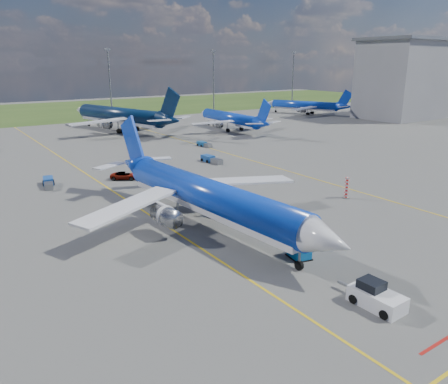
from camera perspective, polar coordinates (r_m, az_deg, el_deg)
ground at (r=41.82m, az=0.35°, el=-9.53°), size 400.00×400.00×0.00m
taxiway_lines at (r=65.06m, az=-13.52°, el=-0.30°), size 60.25×160.00×0.02m
floodlight_masts at (r=144.43m, az=-22.34°, el=13.09°), size 202.20×0.50×22.70m
terminal_building at (r=168.13m, az=23.64°, el=13.46°), size 42.00×22.00×26.00m
warning_post at (r=63.56m, az=15.73°, el=0.54°), size 0.50×0.50×3.00m
bg_jet_n at (r=125.96m, az=-13.29°, el=7.77°), size 46.97×54.78×12.30m
bg_jet_ne at (r=124.05m, az=0.79°, el=8.08°), size 29.14×37.36×9.48m
bg_jet_ene at (r=166.08m, az=10.40°, el=9.98°), size 38.02×42.21×9.04m
main_airliner at (r=50.94m, az=-2.01°, el=-4.60°), size 34.92×44.09×10.95m
pushback_tug at (r=37.07m, az=19.20°, el=-12.78°), size 2.34×5.94×2.00m
uld_container at (r=43.60m, az=9.81°, el=-7.47°), size 2.00×2.32×1.63m
service_car_b at (r=73.08m, az=-12.88°, el=2.10°), size 4.91×4.15×1.25m
service_car_c at (r=71.37m, az=-6.61°, el=2.08°), size 4.49×4.38×1.29m
baggage_tug_w at (r=83.61m, az=-1.72°, el=4.28°), size 1.73×5.47×1.21m
baggage_tug_c at (r=72.71m, az=-21.95°, el=1.15°), size 2.35×5.27×1.14m
baggage_tug_e at (r=99.75m, az=-2.64°, el=6.23°), size 1.49×4.54×1.00m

